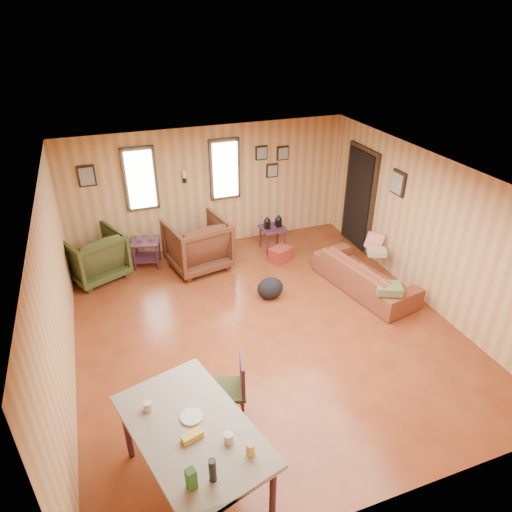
{
  "coord_description": "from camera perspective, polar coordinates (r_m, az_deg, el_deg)",
  "views": [
    {
      "loc": [
        -2.04,
        -5.18,
        4.37
      ],
      "look_at": [
        0.0,
        0.4,
        1.05
      ],
      "focal_mm": 32.0,
      "sensor_mm": 36.0,
      "label": 1
    }
  ],
  "objects": [
    {
      "name": "sofa",
      "position": [
        7.98,
        13.53,
        -1.72
      ],
      "size": [
        0.93,
        2.01,
        0.76
      ],
      "primitive_type": "imported",
      "rotation": [
        0.0,
        0.0,
        1.77
      ],
      "color": "brown",
      "rests_on": "ground"
    },
    {
      "name": "cooler",
      "position": [
        8.73,
        3.04,
        0.19
      ],
      "size": [
        0.47,
        0.42,
        0.28
      ],
      "rotation": [
        0.0,
        0.0,
        0.43
      ],
      "color": "maroon",
      "rests_on": "ground"
    },
    {
      "name": "backpack",
      "position": [
        7.62,
        1.79,
        -4.06
      ],
      "size": [
        0.51,
        0.43,
        0.38
      ],
      "rotation": [
        0.0,
        0.0,
        0.23
      ],
      "color": "black",
      "rests_on": "ground"
    },
    {
      "name": "room",
      "position": [
        6.68,
        1.74,
        0.91
      ],
      "size": [
        5.54,
        6.04,
        2.44
      ],
      "color": "brown",
      "rests_on": "ground"
    },
    {
      "name": "recliner_green",
      "position": [
        8.55,
        -19.61,
        0.29
      ],
      "size": [
        1.2,
        1.18,
        0.96
      ],
      "primitive_type": "imported",
      "rotation": [
        0.0,
        0.0,
        -2.72
      ],
      "color": "#333819",
      "rests_on": "ground"
    },
    {
      "name": "side_table",
      "position": [
        8.99,
        2.1,
        3.72
      ],
      "size": [
        0.47,
        0.47,
        0.74
      ],
      "rotation": [
        0.0,
        0.0,
        0.02
      ],
      "color": "#451F30",
      "rests_on": "ground"
    },
    {
      "name": "recliner_brown",
      "position": [
        8.43,
        -7.35,
        1.79
      ],
      "size": [
        1.18,
        1.13,
        1.05
      ],
      "primitive_type": "imported",
      "rotation": [
        0.0,
        0.0,
        3.33
      ],
      "color": "#492516",
      "rests_on": "ground"
    },
    {
      "name": "sofa_pillows",
      "position": [
        7.93,
        15.43,
        -1.19
      ],
      "size": [
        1.0,
        1.66,
        0.34
      ],
      "rotation": [
        0.0,
        0.0,
        -0.43
      ],
      "color": "#545E34",
      "rests_on": "sofa"
    },
    {
      "name": "end_table",
      "position": [
        8.73,
        -13.54,
        0.94
      ],
      "size": [
        0.6,
        0.57,
        0.64
      ],
      "rotation": [
        0.0,
        0.0,
        -0.27
      ],
      "color": "#451F30",
      "rests_on": "ground"
    },
    {
      "name": "dining_table",
      "position": [
        4.69,
        -7.87,
        -21.22
      ],
      "size": [
        1.4,
        1.87,
        1.09
      ],
      "rotation": [
        0.0,
        0.0,
        0.27
      ],
      "color": "gray",
      "rests_on": "ground"
    },
    {
      "name": "dining_chair",
      "position": [
        5.48,
        -2.81,
        -15.84
      ],
      "size": [
        0.49,
        0.49,
        0.89
      ],
      "rotation": [
        0.0,
        0.0,
        -0.25
      ],
      "color": "#333819",
      "rests_on": "ground"
    }
  ]
}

